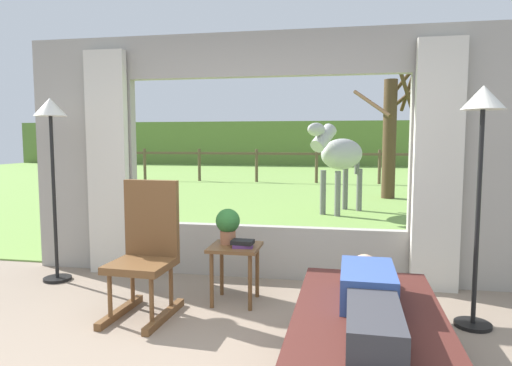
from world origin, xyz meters
The scene contains 16 objects.
back_wall_with_window centered at (0.00, 2.26, 1.25)m, with size 5.20×0.12×2.55m.
curtain_panel_left centered at (-1.69, 2.12, 1.20)m, with size 0.44×0.10×2.40m, color beige.
curtain_panel_right centered at (1.69, 2.12, 1.20)m, with size 0.44×0.10×2.40m, color beige.
outdoor_pasture_lawn centered at (0.00, 13.16, 0.01)m, with size 36.00×21.68×0.02m, color #759E47.
distant_hill_ridge centered at (0.00, 23.00, 1.20)m, with size 36.00×2.00×2.40m, color olive.
recliner_sofa centered at (0.97, 0.37, 0.22)m, with size 0.93×1.72×0.42m.
reclining_person centered at (0.97, 0.32, 0.52)m, with size 0.35×1.43×0.22m.
rocking_chair centered at (-0.80, 1.07, 0.55)m, with size 0.51×0.70×1.12m.
side_table centered at (-0.13, 1.46, 0.43)m, with size 0.44×0.44×0.52m.
potted_plant centered at (-0.21, 1.52, 0.70)m, with size 0.22×0.22×0.32m.
book_stack centered at (-0.04, 1.40, 0.55)m, with size 0.20×0.15×0.06m.
floor_lamp_left centered at (-2.10, 1.75, 1.52)m, with size 0.32×0.32×1.88m.
floor_lamp_right centered at (1.83, 1.28, 1.51)m, with size 0.32×0.32×1.87m.
horse centered at (0.77, 6.54, 1.16)m, with size 1.22×1.73×1.73m.
pasture_tree centered at (1.95, 9.04, 1.62)m, with size 1.57×1.62×3.32m.
pasture_fence_line centered at (0.00, 12.62, 0.74)m, with size 16.10×0.10×1.10m.
Camera 1 is at (0.79, -2.44, 1.47)m, focal length 32.09 mm.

